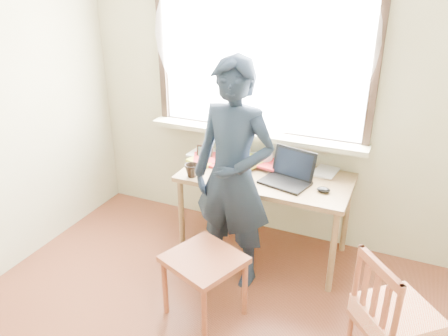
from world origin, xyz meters
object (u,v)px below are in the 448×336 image
at_px(desk, 266,184).
at_px(mug_white, 265,158).
at_px(laptop, 289,175).
at_px(work_chair, 204,266).
at_px(person, 233,176).
at_px(mug_dark, 192,171).
at_px(side_chair, 394,319).

height_order(desk, mug_white, mug_white).
xyz_separation_m(laptop, work_chair, (-0.31, -0.82, -0.37)).
xyz_separation_m(desk, person, (-0.12, -0.38, 0.21)).
bearing_deg(laptop, person, -131.07).
bearing_deg(desk, work_chair, -98.10).
xyz_separation_m(desk, mug_white, (-0.08, 0.20, 0.13)).
height_order(mug_white, work_chair, mug_white).
bearing_deg(desk, laptop, -9.41).
bearing_deg(work_chair, mug_white, 87.79).
distance_m(desk, laptop, 0.23).
height_order(mug_white, person, person).
bearing_deg(laptop, mug_white, 138.97).
relative_size(desk, laptop, 3.26).
height_order(desk, mug_dark, mug_dark).
distance_m(desk, mug_dark, 0.59).
xyz_separation_m(work_chair, person, (0.00, 0.47, 0.45)).
xyz_separation_m(desk, side_chair, (1.06, -0.91, -0.19)).
bearing_deg(side_chair, laptop, 134.56).
relative_size(mug_white, work_chair, 0.23).
relative_size(mug_dark, work_chair, 0.19).
bearing_deg(work_chair, desk, 81.90).
xyz_separation_m(laptop, mug_dark, (-0.71, -0.22, -0.01)).
distance_m(mug_dark, work_chair, 0.81).
relative_size(mug_dark, side_chair, 0.13).
height_order(mug_white, mug_dark, mug_white).
height_order(mug_dark, person, person).
xyz_separation_m(mug_white, side_chair, (1.14, -1.12, -0.32)).
bearing_deg(person, side_chair, -18.37).
bearing_deg(mug_dark, work_chair, -56.61).
xyz_separation_m(mug_white, work_chair, (-0.04, -1.06, -0.37)).
bearing_deg(mug_white, laptop, -41.03).
height_order(mug_dark, side_chair, side_chair).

